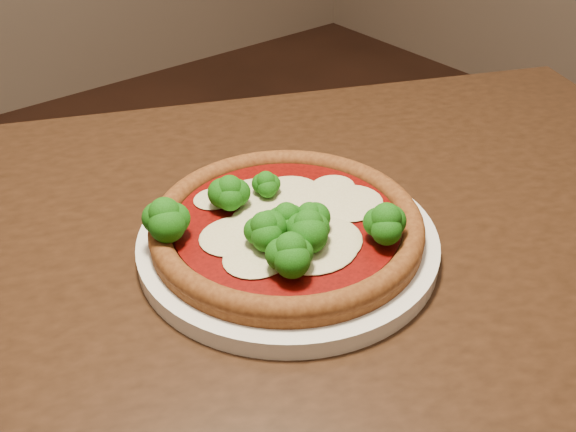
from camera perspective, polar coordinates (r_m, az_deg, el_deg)
dining_table at (r=0.70m, az=-5.32°, el=-10.53°), size 1.37×1.14×0.75m
plate at (r=0.63m, az=0.00°, el=-2.30°), size 0.29×0.29×0.02m
pizza at (r=0.61m, az=-0.27°, el=-0.65°), size 0.27×0.27×0.06m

